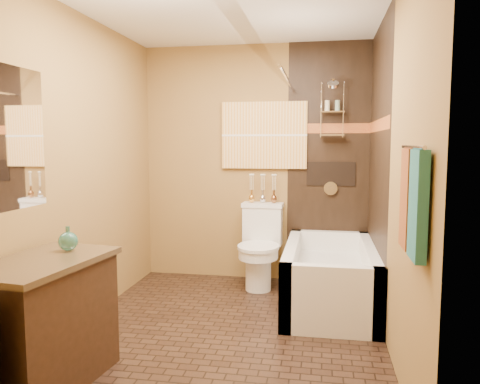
% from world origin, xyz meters
% --- Properties ---
extents(floor, '(3.00, 3.00, 0.00)m').
position_xyz_m(floor, '(0.00, 0.00, 0.00)').
color(floor, black).
rests_on(floor, ground).
extents(wall_left, '(0.02, 3.00, 2.50)m').
position_xyz_m(wall_left, '(-1.20, 0.00, 1.25)').
color(wall_left, olive).
rests_on(wall_left, floor).
extents(wall_right, '(0.02, 3.00, 2.50)m').
position_xyz_m(wall_right, '(1.20, 0.00, 1.25)').
color(wall_right, olive).
rests_on(wall_right, floor).
extents(wall_back, '(2.40, 0.02, 2.50)m').
position_xyz_m(wall_back, '(0.00, 1.50, 1.25)').
color(wall_back, olive).
rests_on(wall_back, floor).
extents(wall_front, '(2.40, 0.02, 2.50)m').
position_xyz_m(wall_front, '(0.00, -1.50, 1.25)').
color(wall_front, olive).
rests_on(wall_front, floor).
extents(ceiling, '(3.00, 3.00, 0.00)m').
position_xyz_m(ceiling, '(0.00, 0.00, 2.50)').
color(ceiling, silver).
rests_on(ceiling, wall_back).
extents(alcove_tile_back, '(0.85, 0.01, 2.50)m').
position_xyz_m(alcove_tile_back, '(0.78, 1.49, 1.25)').
color(alcove_tile_back, black).
rests_on(alcove_tile_back, wall_back).
extents(alcove_tile_right, '(0.01, 1.50, 2.50)m').
position_xyz_m(alcove_tile_right, '(1.19, 0.75, 1.25)').
color(alcove_tile_right, black).
rests_on(alcove_tile_right, wall_right).
extents(mosaic_band_back, '(0.85, 0.01, 0.10)m').
position_xyz_m(mosaic_band_back, '(0.78, 1.48, 1.62)').
color(mosaic_band_back, '#9B3A1C').
rests_on(mosaic_band_back, alcove_tile_back).
extents(mosaic_band_right, '(0.01, 1.50, 0.10)m').
position_xyz_m(mosaic_band_right, '(1.18, 0.75, 1.62)').
color(mosaic_band_right, '#9B3A1C').
rests_on(mosaic_band_right, alcove_tile_right).
extents(alcove_niche, '(0.50, 0.01, 0.25)m').
position_xyz_m(alcove_niche, '(0.80, 1.48, 1.15)').
color(alcove_niche, black).
rests_on(alcove_niche, alcove_tile_back).
extents(shower_fixtures, '(0.24, 0.33, 1.16)m').
position_xyz_m(shower_fixtures, '(0.80, 1.38, 1.67)').
color(shower_fixtures, silver).
rests_on(shower_fixtures, floor).
extents(curtain_rod, '(0.03, 1.55, 0.03)m').
position_xyz_m(curtain_rod, '(0.40, 0.75, 2.02)').
color(curtain_rod, silver).
rests_on(curtain_rod, wall_back).
extents(towel_bar, '(0.02, 0.55, 0.02)m').
position_xyz_m(towel_bar, '(1.15, -1.05, 1.45)').
color(towel_bar, silver).
rests_on(towel_bar, wall_right).
extents(towel_teal, '(0.05, 0.22, 0.52)m').
position_xyz_m(towel_teal, '(1.16, -1.18, 1.18)').
color(towel_teal, '#20676D').
rests_on(towel_teal, towel_bar).
extents(towel_rust, '(0.05, 0.22, 0.52)m').
position_xyz_m(towel_rust, '(1.16, -0.92, 1.18)').
color(towel_rust, brown).
rests_on(towel_rust, towel_bar).
extents(sunset_painting, '(0.90, 0.04, 0.70)m').
position_xyz_m(sunset_painting, '(0.10, 1.48, 1.55)').
color(sunset_painting, gold).
rests_on(sunset_painting, wall_back).
extents(bathtub, '(0.80, 1.50, 0.55)m').
position_xyz_m(bathtub, '(0.80, 0.75, 0.22)').
color(bathtub, white).
rests_on(bathtub, floor).
extents(toilet, '(0.43, 0.64, 0.84)m').
position_xyz_m(toilet, '(0.10, 1.20, 0.43)').
color(toilet, white).
rests_on(toilet, floor).
extents(vanity, '(0.65, 0.95, 0.78)m').
position_xyz_m(vanity, '(-0.92, -1.00, 0.39)').
color(vanity, black).
rests_on(vanity, floor).
extents(teal_bottle, '(0.13, 0.13, 0.19)m').
position_xyz_m(teal_bottle, '(-0.87, -0.77, 0.86)').
color(teal_bottle, '#25705E').
rests_on(teal_bottle, vanity).
extents(bud_vases, '(0.30, 0.06, 0.30)m').
position_xyz_m(bud_vases, '(0.10, 1.39, 1.00)').
color(bud_vases, gold).
rests_on(bud_vases, toilet).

